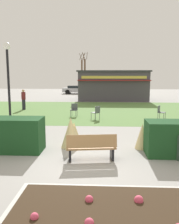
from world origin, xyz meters
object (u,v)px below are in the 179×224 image
at_px(cafe_chair_west, 160,111).
at_px(parked_car_west_slot, 77,89).
at_px(park_bench, 91,147).
at_px(cafe_chair_east, 96,112).
at_px(lamppost_mid, 8,77).
at_px(cafe_chair_center, 74,109).
at_px(food_kiosk, 113,85).
at_px(person_strolling, 24,99).
at_px(tree_left_bg, 85,75).
at_px(tree_right_bg, 82,74).
at_px(parked_car_center_slot, 111,89).

bearing_deg(cafe_chair_west, parked_car_west_slot, 110.51).
relative_size(park_bench, cafe_chair_east, 1.97).
height_order(lamppost_mid, cafe_chair_center, lamppost_mid).
xyz_separation_m(food_kiosk, person_strolling, (-7.70, -8.11, -0.81)).
height_order(tree_left_bg, tree_right_bg, tree_right_bg).
bearing_deg(person_strolling, cafe_chair_east, 48.74).
relative_size(park_bench, parked_car_west_slot, 0.41).
height_order(lamppost_mid, tree_left_bg, tree_left_bg).
relative_size(cafe_chair_east, tree_right_bg, 0.14).
bearing_deg(person_strolling, cafe_chair_west, 62.94).
bearing_deg(park_bench, lamppost_mid, 136.46).
distance_m(cafe_chair_east, tree_left_bg, 24.26).
height_order(person_strolling, parked_car_west_slot, person_strolling).
height_order(lamppost_mid, parked_car_west_slot, lamppost_mid).
bearing_deg(cafe_chair_west, park_bench, -117.23).
distance_m(park_bench, cafe_chair_center, 9.02).
height_order(lamppost_mid, cafe_chair_west, lamppost_mid).
bearing_deg(person_strolling, tree_left_bg, 162.52).
bearing_deg(person_strolling, food_kiosk, 129.44).
bearing_deg(cafe_chair_center, tree_right_bg, 93.67).
distance_m(cafe_chair_east, tree_right_bg, 27.92).
xyz_separation_m(food_kiosk, tree_right_bg, (-4.83, 15.33, 1.18)).
height_order(cafe_chair_west, person_strolling, person_strolling).
xyz_separation_m(cafe_chair_west, cafe_chair_center, (-5.79, 0.77, 0.00)).
height_order(person_strolling, parked_car_center_slot, person_strolling).
height_order(cafe_chair_center, parked_car_west_slot, parked_car_west_slot).
relative_size(park_bench, lamppost_mid, 0.39).
distance_m(food_kiosk, parked_car_center_slot, 8.74).
relative_size(cafe_chair_west, tree_right_bg, 0.14).
height_order(person_strolling, tree_right_bg, tree_right_bg).
bearing_deg(person_strolling, parked_car_center_slot, 147.94).
distance_m(parked_car_west_slot, tree_right_bg, 7.02).
bearing_deg(tree_left_bg, food_kiosk, -70.96).
height_order(cafe_chair_east, cafe_chair_center, same).
bearing_deg(cafe_chair_center, cafe_chair_west, -7.56).
height_order(parked_car_center_slot, tree_right_bg, tree_right_bg).
relative_size(park_bench, parked_car_center_slot, 0.41).
xyz_separation_m(cafe_chair_west, person_strolling, (-10.35, 3.77, 0.33)).
height_order(lamppost_mid, food_kiosk, lamppost_mid).
height_order(parked_car_west_slot, parked_car_center_slot, same).
distance_m(cafe_chair_east, parked_car_center_slot, 21.04).
bearing_deg(park_bench, parked_car_west_slot, 97.01).
xyz_separation_m(cafe_chair_east, parked_car_west_slot, (-3.49, 20.97, 0.12)).
relative_size(food_kiosk, parked_car_center_slot, 1.84).
relative_size(cafe_chair_west, cafe_chair_east, 1.00).
height_order(cafe_chair_west, cafe_chair_center, same).
relative_size(park_bench, cafe_chair_west, 1.97).
relative_size(cafe_chair_center, parked_car_center_slot, 0.21).
xyz_separation_m(park_bench, tree_left_bg, (-2.54, 31.72, 2.31)).
height_order(park_bench, tree_right_bg, tree_right_bg).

